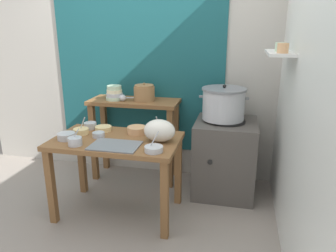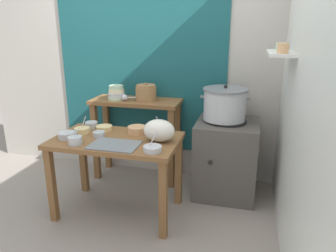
{
  "view_description": "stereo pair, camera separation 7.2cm",
  "coord_description": "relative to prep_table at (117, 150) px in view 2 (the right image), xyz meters",
  "views": [
    {
      "loc": [
        0.96,
        -2.36,
        1.66
      ],
      "look_at": [
        0.36,
        0.25,
        0.82
      ],
      "focal_mm": 34.31,
      "sensor_mm": 36.0,
      "label": 1
    },
    {
      "loc": [
        1.03,
        -2.35,
        1.66
      ],
      "look_at": [
        0.36,
        0.25,
        0.82
      ],
      "focal_mm": 34.31,
      "sensor_mm": 36.0,
      "label": 2
    }
  ],
  "objects": [
    {
      "name": "ground_plane",
      "position": [
        0.07,
        -0.1,
        -0.61
      ],
      "size": [
        9.0,
        9.0,
        0.0
      ],
      "primitive_type": "plane",
      "color": "gray"
    },
    {
      "name": "wall_back",
      "position": [
        0.15,
        1.0,
        0.69
      ],
      "size": [
        4.4,
        0.12,
        2.6
      ],
      "color": "#B2ADA3",
      "rests_on": "ground"
    },
    {
      "name": "wall_right",
      "position": [
        1.47,
        0.1,
        0.69
      ],
      "size": [
        0.3,
        3.2,
        2.6
      ],
      "color": "silver",
      "rests_on": "ground"
    },
    {
      "name": "prep_table",
      "position": [
        0.0,
        0.0,
        0.0
      ],
      "size": [
        1.1,
        0.66,
        0.72
      ],
      "color": "brown",
      "rests_on": "ground"
    },
    {
      "name": "back_shelf_table",
      "position": [
        -0.08,
        0.73,
        0.07
      ],
      "size": [
        0.96,
        0.4,
        0.9
      ],
      "color": "brown",
      "rests_on": "ground"
    },
    {
      "name": "stove_block",
      "position": [
        0.92,
        0.6,
        -0.23
      ],
      "size": [
        0.6,
        0.61,
        0.78
      ],
      "color": "#4C4742",
      "rests_on": "ground"
    },
    {
      "name": "steamer_pot",
      "position": [
        0.88,
        0.62,
        0.33
      ],
      "size": [
        0.48,
        0.43,
        0.34
      ],
      "color": "#B7BABF",
      "rests_on": "stove_block"
    },
    {
      "name": "clay_pot",
      "position": [
        0.04,
        0.73,
        0.37
      ],
      "size": [
        0.22,
        0.22,
        0.19
      ],
      "color": "olive",
      "rests_on": "back_shelf_table"
    },
    {
      "name": "bowl_stack_enamel",
      "position": [
        -0.28,
        0.7,
        0.36
      ],
      "size": [
        0.19,
        0.19,
        0.15
      ],
      "color": "#B7D1AD",
      "rests_on": "back_shelf_table"
    },
    {
      "name": "ladle",
      "position": [
        -0.16,
        0.66,
        0.33
      ],
      "size": [
        0.24,
        0.11,
        0.07
      ],
      "color": "#B7BABF",
      "rests_on": "back_shelf_table"
    },
    {
      "name": "serving_tray",
      "position": [
        0.06,
        -0.17,
        0.12
      ],
      "size": [
        0.4,
        0.28,
        0.01
      ],
      "primitive_type": "cube",
      "color": "slate",
      "rests_on": "prep_table"
    },
    {
      "name": "plastic_bag",
      "position": [
        0.39,
        0.02,
        0.21
      ],
      "size": [
        0.27,
        0.2,
        0.19
      ],
      "primitive_type": "ellipsoid",
      "color": "silver",
      "rests_on": "prep_table"
    },
    {
      "name": "prep_bowl_0",
      "position": [
        -0.2,
        0.19,
        0.13
      ],
      "size": [
        0.15,
        0.15,
        0.04
      ],
      "color": "#E5C684",
      "rests_on": "prep_table"
    },
    {
      "name": "prep_bowl_1",
      "position": [
        -0.41,
        -0.11,
        0.14
      ],
      "size": [
        0.15,
        0.15,
        0.06
      ],
      "color": "#B7BABF",
      "rests_on": "prep_table"
    },
    {
      "name": "prep_bowl_2",
      "position": [
        0.32,
        0.24,
        0.14
      ],
      "size": [
        0.13,
        0.13,
        0.17
      ],
      "color": "#B7BABF",
      "rests_on": "prep_table"
    },
    {
      "name": "prep_bowl_3",
      "position": [
        -0.36,
        0.05,
        0.14
      ],
      "size": [
        0.14,
        0.14,
        0.16
      ],
      "color": "#E5C684",
      "rests_on": "prep_table"
    },
    {
      "name": "prep_bowl_4",
      "position": [
        -0.34,
        0.22,
        0.14
      ],
      "size": [
        0.12,
        0.12,
        0.06
      ],
      "color": "#B7BABF",
      "rests_on": "prep_table"
    },
    {
      "name": "prep_bowl_5",
      "position": [
        -0.27,
        -0.23,
        0.15
      ],
      "size": [
        0.12,
        0.12,
        0.14
      ],
      "color": "#B7BABF",
      "rests_on": "prep_table"
    },
    {
      "name": "prep_bowl_6",
      "position": [
        0.13,
        0.18,
        0.15
      ],
      "size": [
        0.17,
        0.17,
        0.06
      ],
      "color": "tan",
      "rests_on": "prep_table"
    },
    {
      "name": "prep_bowl_7",
      "position": [
        -0.16,
        0.01,
        0.14
      ],
      "size": [
        0.11,
        0.11,
        0.04
      ],
      "color": "#B7BABF",
      "rests_on": "prep_table"
    },
    {
      "name": "prep_bowl_8",
      "position": [
        0.4,
        -0.22,
        0.14
      ],
      "size": [
        0.15,
        0.15,
        0.16
      ],
      "color": "#B7BABF",
      "rests_on": "prep_table"
    }
  ]
}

